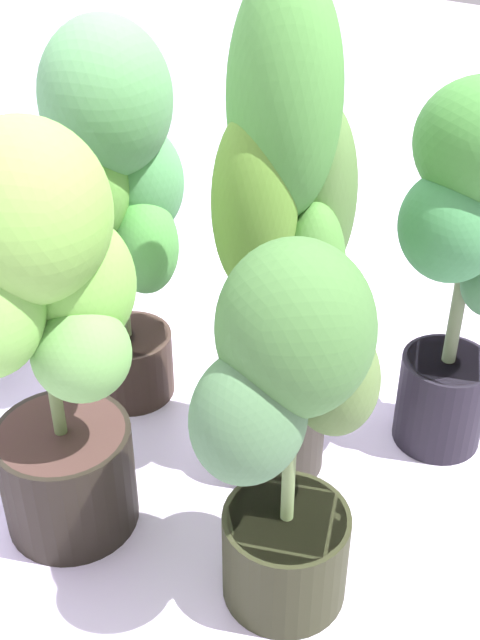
% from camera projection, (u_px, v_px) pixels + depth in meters
% --- Properties ---
extents(ground_plane, '(8.00, 8.00, 0.00)m').
position_uv_depth(ground_plane, '(326.00, 484.00, 1.67)').
color(ground_plane, silver).
rests_on(ground_plane, ground).
extents(potted_plant_center, '(0.32, 0.27, 0.99)m').
position_uv_depth(potted_plant_center, '(286.00, 227.00, 1.43)').
color(potted_plant_center, '#2C2820').
rests_on(potted_plant_center, ground).
extents(potted_plant_back_left, '(0.42, 0.35, 0.80)m').
position_uv_depth(potted_plant_back_left, '(43.00, 324.00, 1.34)').
color(potted_plant_back_left, black).
rests_on(potted_plant_back_left, ground).
extents(potted_plant_front_right, '(0.37, 0.31, 0.79)m').
position_uv_depth(potted_plant_front_right, '(473.00, 238.00, 1.51)').
color(potted_plant_front_right, black).
rests_on(potted_plant_front_right, ground).
extents(potted_plant_front_left, '(0.37, 0.33, 0.69)m').
position_uv_depth(potted_plant_front_left, '(289.00, 418.00, 1.23)').
color(potted_plant_front_left, '#282A18').
rests_on(potted_plant_front_left, ground).
extents(potted_plant_back_center, '(0.36, 0.32, 0.85)m').
position_uv_depth(potted_plant_back_center, '(113.00, 185.00, 1.62)').
color(potted_plant_back_center, '#33251D').
rests_on(potted_plant_back_center, ground).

